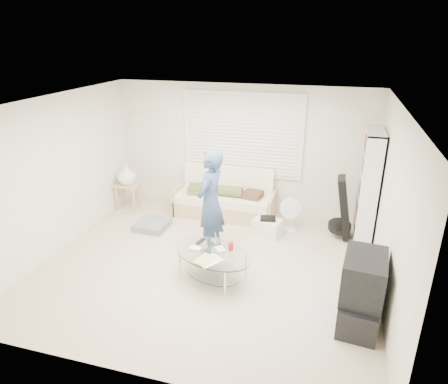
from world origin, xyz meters
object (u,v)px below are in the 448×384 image
(bookshelf, at_px, (368,187))
(coffee_table, at_px, (212,258))
(tv_unit, at_px, (361,291))
(futon_sofa, at_px, (225,200))

(bookshelf, bearing_deg, coffee_table, -137.82)
(tv_unit, bearing_deg, bookshelf, 86.92)
(futon_sofa, xyz_separation_m, tv_unit, (2.45, -2.61, 0.14))
(futon_sofa, xyz_separation_m, coffee_table, (0.43, -2.22, 0.05))
(futon_sofa, relative_size, bookshelf, 1.01)
(tv_unit, bearing_deg, futon_sofa, 133.17)
(coffee_table, bearing_deg, futon_sofa, 101.06)
(bookshelf, bearing_deg, tv_unit, -93.08)
(tv_unit, relative_size, coffee_table, 0.66)
(bookshelf, relative_size, tv_unit, 2.05)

